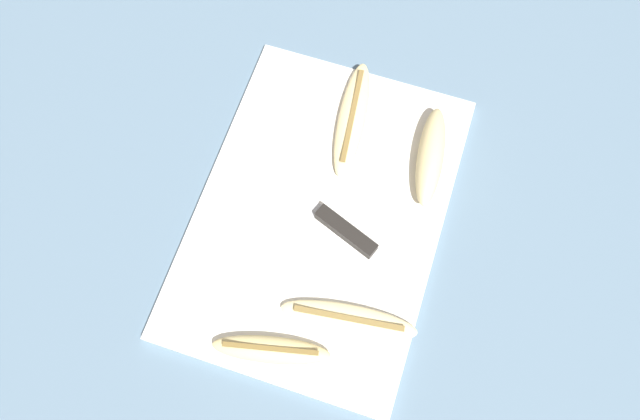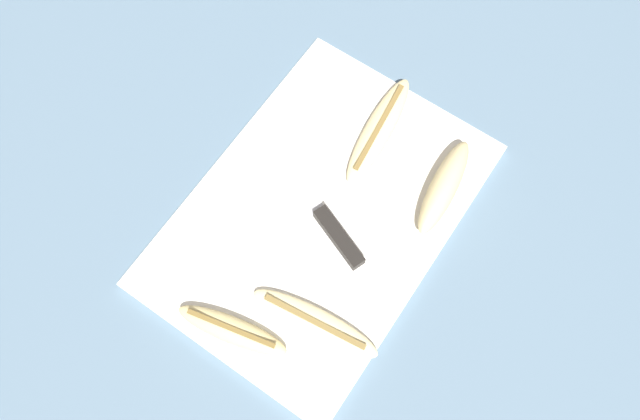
% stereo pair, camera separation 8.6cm
% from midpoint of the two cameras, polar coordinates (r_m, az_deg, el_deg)
% --- Properties ---
extents(ground_plane, '(4.00, 4.00, 0.00)m').
position_cam_midpoint_polar(ground_plane, '(0.88, -2.77, -0.87)').
color(ground_plane, slate).
extents(cutting_board, '(0.48, 0.34, 0.01)m').
position_cam_midpoint_polar(cutting_board, '(0.88, -2.79, -0.74)').
color(cutting_board, white).
rests_on(cutting_board, ground_plane).
extents(knife, '(0.11, 0.25, 0.02)m').
position_cam_midpoint_polar(knife, '(0.86, -2.00, -1.19)').
color(knife, black).
rests_on(knife, cutting_board).
extents(banana_spotted_left, '(0.07, 0.16, 0.02)m').
position_cam_midpoint_polar(banana_spotted_left, '(0.82, -7.70, -12.93)').
color(banana_spotted_left, '#DBC684').
rests_on(banana_spotted_left, cutting_board).
extents(banana_ripe_center, '(0.20, 0.06, 0.02)m').
position_cam_midpoint_polar(banana_ripe_center, '(0.92, 0.31, 8.04)').
color(banana_ripe_center, beige).
rests_on(banana_ripe_center, cutting_board).
extents(banana_soft_right, '(0.06, 0.18, 0.02)m').
position_cam_midpoint_polar(banana_soft_right, '(0.82, -0.37, -10.41)').
color(banana_soft_right, beige).
rests_on(banana_soft_right, cutting_board).
extents(banana_mellow_near, '(0.16, 0.06, 0.04)m').
position_cam_midpoint_polar(banana_mellow_near, '(0.89, 7.39, 4.57)').
color(banana_mellow_near, beige).
rests_on(banana_mellow_near, cutting_board).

